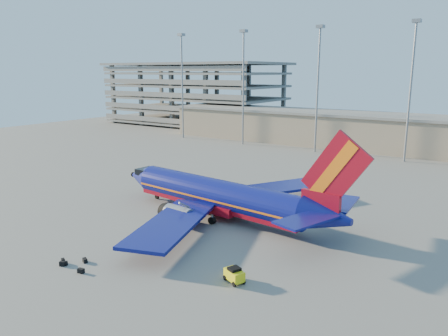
{
  "coord_description": "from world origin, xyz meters",
  "views": [
    {
      "loc": [
        34.16,
        -49.83,
        18.63
      ],
      "look_at": [
        -2.75,
        4.55,
        4.0
      ],
      "focal_mm": 35.0,
      "sensor_mm": 36.0,
      "label": 1
    }
  ],
  "objects": [
    {
      "name": "light_mast_row",
      "position": [
        5.0,
        46.0,
        17.55
      ],
      "size": [
        101.6,
        1.6,
        28.65
      ],
      "color": "gray",
      "rests_on": "ground"
    },
    {
      "name": "ground",
      "position": [
        0.0,
        0.0,
        0.0
      ],
      "size": [
        220.0,
        220.0,
        0.0
      ],
      "primitive_type": "plane",
      "color": "slate",
      "rests_on": "ground"
    },
    {
      "name": "luggage_pile",
      "position": [
        -0.28,
        -25.49,
        0.23
      ],
      "size": [
        3.77,
        2.33,
        0.53
      ],
      "color": "black",
      "rests_on": "ground"
    },
    {
      "name": "baggage_tug",
      "position": [
        14.57,
        -19.32,
        0.73
      ],
      "size": [
        2.26,
        1.85,
        1.4
      ],
      "rotation": [
        0.0,
        0.0,
        -0.41
      ],
      "color": "yellow",
      "rests_on": "ground"
    },
    {
      "name": "parking_garage",
      "position": [
        -62.0,
        74.05,
        11.73
      ],
      "size": [
        62.0,
        32.0,
        21.4
      ],
      "color": "slate",
      "rests_on": "ground"
    },
    {
      "name": "terminal_building",
      "position": [
        10.0,
        58.0,
        4.32
      ],
      "size": [
        122.0,
        16.0,
        8.5
      ],
      "color": "gray",
      "rests_on": "ground"
    },
    {
      "name": "aircraft_main",
      "position": [
        3.51,
        -5.09,
        2.74
      ],
      "size": [
        37.86,
        36.27,
        12.83
      ],
      "rotation": [
        0.0,
        0.0,
        -0.1
      ],
      "color": "navy",
      "rests_on": "ground"
    }
  ]
}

